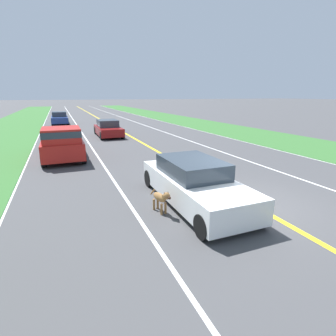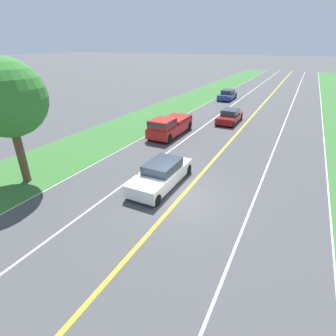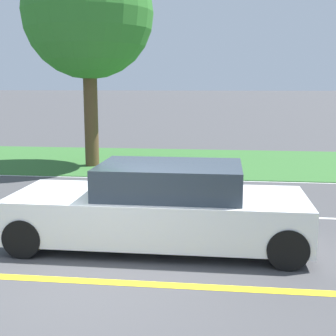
# 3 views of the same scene
# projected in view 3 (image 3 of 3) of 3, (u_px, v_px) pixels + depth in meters

# --- Properties ---
(ground_plane) EXTENTS (400.00, 400.00, 0.00)m
(ground_plane) POSITION_uv_depth(u_px,v_px,m) (84.00, 281.00, 6.33)
(ground_plane) COLOR #424244
(centre_divider_line) EXTENTS (0.18, 160.00, 0.01)m
(centre_divider_line) POSITION_uv_depth(u_px,v_px,m) (84.00, 281.00, 6.33)
(centre_divider_line) COLOR yellow
(centre_divider_line) RESTS_ON ground
(lane_edge_line_right) EXTENTS (0.14, 160.00, 0.01)m
(lane_edge_line_right) POSITION_uv_depth(u_px,v_px,m) (158.00, 179.00, 13.17)
(lane_edge_line_right) COLOR white
(lane_edge_line_right) RESTS_ON ground
(lane_dash_same_dir) EXTENTS (0.10, 160.00, 0.01)m
(lane_dash_same_dir) POSITION_uv_depth(u_px,v_px,m) (134.00, 212.00, 9.75)
(lane_dash_same_dir) COLOR white
(lane_dash_same_dir) RESTS_ON ground
(grass_verge_right) EXTENTS (6.00, 160.00, 0.03)m
(grass_verge_right) POSITION_uv_depth(u_px,v_px,m) (170.00, 161.00, 16.10)
(grass_verge_right) COLOR #33662D
(grass_verge_right) RESTS_ON ground
(ego_car) EXTENTS (1.83, 4.76, 1.36)m
(ego_car) POSITION_uv_depth(u_px,v_px,m) (161.00, 207.00, 7.66)
(ego_car) COLOR white
(ego_car) RESTS_ON ground
(dog) EXTENTS (0.35, 1.04, 0.72)m
(dog) POSITION_uv_depth(u_px,v_px,m) (152.00, 200.00, 8.93)
(dog) COLOR olive
(dog) RESTS_ON ground
(roadside_tree_right_near) EXTENTS (4.06, 4.06, 6.84)m
(roadside_tree_right_near) POSITION_uv_depth(u_px,v_px,m) (88.00, 13.00, 14.40)
(roadside_tree_right_near) COLOR brown
(roadside_tree_right_near) RESTS_ON ground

